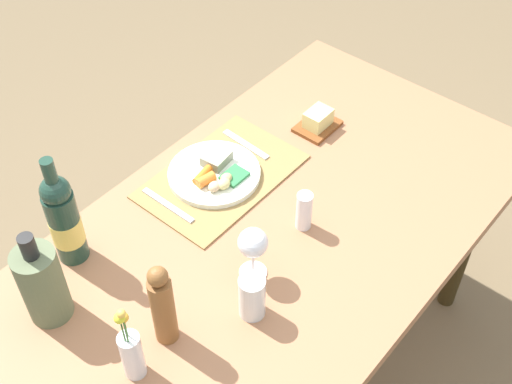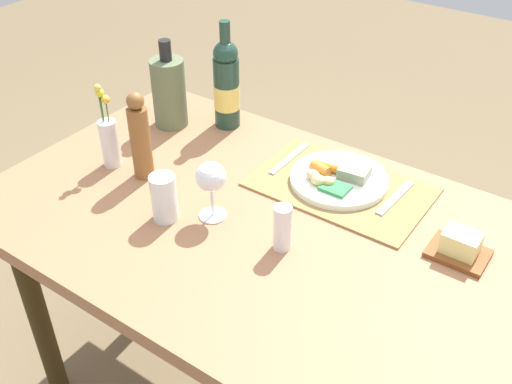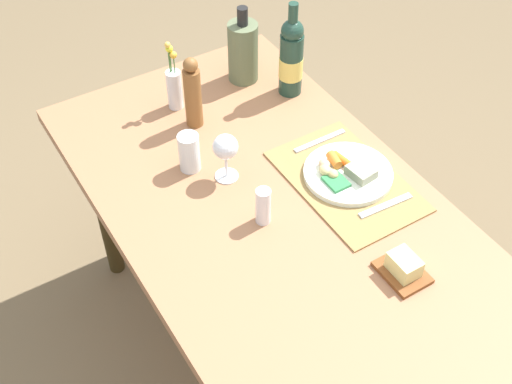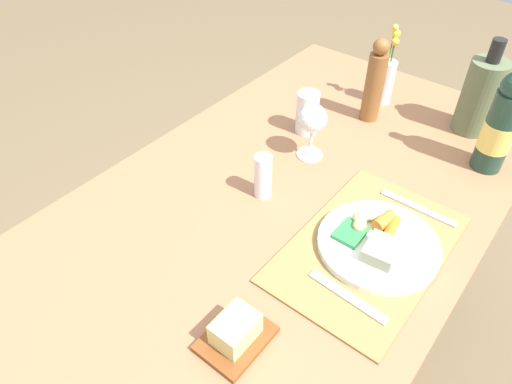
{
  "view_description": "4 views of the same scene",
  "coord_description": "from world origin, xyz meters",
  "px_view_note": "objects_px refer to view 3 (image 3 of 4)",
  "views": [
    {
      "loc": [
        0.93,
        0.71,
        2.09
      ],
      "look_at": [
        -0.03,
        -0.1,
        0.79
      ],
      "focal_mm": 47.48,
      "sensor_mm": 36.0,
      "label": 1
    },
    {
      "loc": [
        -0.58,
        0.94,
        1.66
      ],
      "look_at": [
        0.05,
        0.04,
        0.87
      ],
      "focal_mm": 41.98,
      "sensor_mm": 36.0,
      "label": 2
    },
    {
      "loc": [
        -1.08,
        0.72,
        2.13
      ],
      "look_at": [
        -0.01,
        0.06,
        0.85
      ],
      "focal_mm": 47.77,
      "sensor_mm": 36.0,
      "label": 3
    },
    {
      "loc": [
        -0.7,
        -0.45,
        1.52
      ],
      "look_at": [
        -0.06,
        0.06,
        0.78
      ],
      "focal_mm": 32.88,
      "sensor_mm": 36.0,
      "label": 4
    }
  ],
  "objects_px": {
    "wine_bottle": "(291,57)",
    "flower_vase": "(174,86)",
    "dinner_plate": "(347,172)",
    "pepper_mill": "(193,94)",
    "water_tumbler": "(189,154)",
    "cooler_bottle": "(243,51)",
    "wine_glass": "(225,148)",
    "salt_shaker": "(263,206)",
    "knife": "(320,141)",
    "dining_table": "(273,224)",
    "fork": "(386,206)",
    "butter_dish": "(403,268)"
  },
  "relations": [
    {
      "from": "wine_bottle",
      "to": "flower_vase",
      "type": "height_order",
      "value": "wine_bottle"
    },
    {
      "from": "dinner_plate",
      "to": "pepper_mill",
      "type": "bearing_deg",
      "value": 30.29
    },
    {
      "from": "water_tumbler",
      "to": "cooler_bottle",
      "type": "xyz_separation_m",
      "value": [
        0.3,
        -0.36,
        0.06
      ]
    },
    {
      "from": "water_tumbler",
      "to": "wine_glass",
      "type": "height_order",
      "value": "wine_glass"
    },
    {
      "from": "salt_shaker",
      "to": "water_tumbler",
      "type": "relative_size",
      "value": 0.94
    },
    {
      "from": "dinner_plate",
      "to": "flower_vase",
      "type": "distance_m",
      "value": 0.62
    },
    {
      "from": "knife",
      "to": "water_tumbler",
      "type": "relative_size",
      "value": 1.5
    },
    {
      "from": "cooler_bottle",
      "to": "dining_table",
      "type": "bearing_deg",
      "value": 157.27
    },
    {
      "from": "knife",
      "to": "salt_shaker",
      "type": "xyz_separation_m",
      "value": [
        -0.18,
        0.32,
        0.05
      ]
    },
    {
      "from": "dining_table",
      "to": "flower_vase",
      "type": "relative_size",
      "value": 6.22
    },
    {
      "from": "wine_bottle",
      "to": "water_tumbler",
      "type": "height_order",
      "value": "wine_bottle"
    },
    {
      "from": "knife",
      "to": "salt_shaker",
      "type": "distance_m",
      "value": 0.37
    },
    {
      "from": "cooler_bottle",
      "to": "fork",
      "type": "bearing_deg",
      "value": -177.95
    },
    {
      "from": "dinner_plate",
      "to": "butter_dish",
      "type": "height_order",
      "value": "butter_dish"
    },
    {
      "from": "wine_glass",
      "to": "flower_vase",
      "type": "distance_m",
      "value": 0.37
    },
    {
      "from": "wine_bottle",
      "to": "pepper_mill",
      "type": "distance_m",
      "value": 0.35
    },
    {
      "from": "dining_table",
      "to": "fork",
      "type": "distance_m",
      "value": 0.32
    },
    {
      "from": "water_tumbler",
      "to": "cooler_bottle",
      "type": "bearing_deg",
      "value": -50.25
    },
    {
      "from": "wine_bottle",
      "to": "flower_vase",
      "type": "relative_size",
      "value": 1.34
    },
    {
      "from": "dinner_plate",
      "to": "flower_vase",
      "type": "relative_size",
      "value": 1.07
    },
    {
      "from": "water_tumbler",
      "to": "cooler_bottle",
      "type": "distance_m",
      "value": 0.47
    },
    {
      "from": "water_tumbler",
      "to": "flower_vase",
      "type": "relative_size",
      "value": 0.5
    },
    {
      "from": "fork",
      "to": "cooler_bottle",
      "type": "height_order",
      "value": "cooler_bottle"
    },
    {
      "from": "dinner_plate",
      "to": "salt_shaker",
      "type": "distance_m",
      "value": 0.3
    },
    {
      "from": "dinner_plate",
      "to": "wine_glass",
      "type": "bearing_deg",
      "value": 57.91
    },
    {
      "from": "dinner_plate",
      "to": "pepper_mill",
      "type": "distance_m",
      "value": 0.52
    },
    {
      "from": "knife",
      "to": "pepper_mill",
      "type": "relative_size",
      "value": 0.75
    },
    {
      "from": "salt_shaker",
      "to": "pepper_mill",
      "type": "xyz_separation_m",
      "value": [
        0.46,
        -0.04,
        0.06
      ]
    },
    {
      "from": "dinner_plate",
      "to": "knife",
      "type": "relative_size",
      "value": 1.42
    },
    {
      "from": "water_tumbler",
      "to": "flower_vase",
      "type": "distance_m",
      "value": 0.3
    },
    {
      "from": "dinner_plate",
      "to": "cooler_bottle",
      "type": "distance_m",
      "value": 0.58
    },
    {
      "from": "fork",
      "to": "pepper_mill",
      "type": "distance_m",
      "value": 0.67
    },
    {
      "from": "dinner_plate",
      "to": "fork",
      "type": "relative_size",
      "value": 1.51
    },
    {
      "from": "salt_shaker",
      "to": "flower_vase",
      "type": "height_order",
      "value": "flower_vase"
    },
    {
      "from": "butter_dish",
      "to": "wine_bottle",
      "type": "bearing_deg",
      "value": -12.87
    },
    {
      "from": "pepper_mill",
      "to": "butter_dish",
      "type": "relative_size",
      "value": 1.87
    },
    {
      "from": "pepper_mill",
      "to": "water_tumbler",
      "type": "relative_size",
      "value": 2.01
    },
    {
      "from": "dining_table",
      "to": "pepper_mill",
      "type": "xyz_separation_m",
      "value": [
        0.43,
        0.02,
        0.2
      ]
    },
    {
      "from": "fork",
      "to": "dinner_plate",
      "type": "bearing_deg",
      "value": 10.17
    },
    {
      "from": "pepper_mill",
      "to": "butter_dish",
      "type": "bearing_deg",
      "value": -168.16
    },
    {
      "from": "dining_table",
      "to": "fork",
      "type": "bearing_deg",
      "value": -123.55
    },
    {
      "from": "knife",
      "to": "salt_shaker",
      "type": "bearing_deg",
      "value": 119.76
    },
    {
      "from": "fork",
      "to": "water_tumbler",
      "type": "relative_size",
      "value": 1.42
    },
    {
      "from": "knife",
      "to": "cooler_bottle",
      "type": "height_order",
      "value": "cooler_bottle"
    },
    {
      "from": "wine_bottle",
      "to": "butter_dish",
      "type": "xyz_separation_m",
      "value": [
        -0.78,
        0.18,
        -0.11
      ]
    },
    {
      "from": "flower_vase",
      "to": "wine_bottle",
      "type": "bearing_deg",
      "value": -109.13
    },
    {
      "from": "pepper_mill",
      "to": "cooler_bottle",
      "type": "xyz_separation_m",
      "value": [
        0.13,
        -0.25,
        -0.01
      ]
    },
    {
      "from": "water_tumbler",
      "to": "butter_dish",
      "type": "bearing_deg",
      "value": -156.44
    },
    {
      "from": "pepper_mill",
      "to": "flower_vase",
      "type": "bearing_deg",
      "value": 6.09
    },
    {
      "from": "dinner_plate",
      "to": "fork",
      "type": "bearing_deg",
      "value": -173.02
    }
  ]
}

